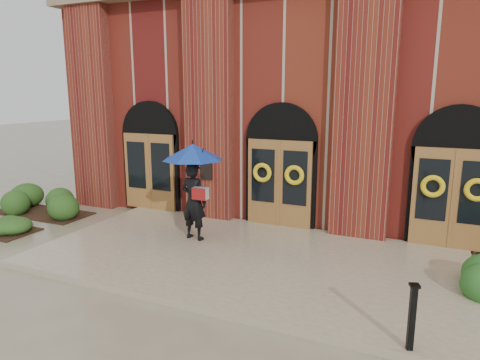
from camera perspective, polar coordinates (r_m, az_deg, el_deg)
The scene contains 7 objects.
ground at distance 10.33m, azimuth 0.14°, elevation -10.98°, with size 90.00×90.00×0.00m, color gray.
landing at distance 10.43m, azimuth 0.48°, elevation -10.31°, with size 10.00×5.30×0.15m, color tan.
church_building at distance 17.93m, azimuth 11.75°, elevation 9.90°, with size 16.20×12.53×7.00m.
man_with_umbrella at distance 11.09m, azimuth -6.26°, elevation 0.91°, with size 1.78×1.78×2.53m.
metal_post at distance 7.16m, azimuth 21.96°, elevation -16.43°, with size 0.18×0.18×1.06m.
hedge_wall_left at distance 15.68m, azimuth -25.01°, elevation -2.67°, with size 3.07×1.23×0.79m, color #234617.
hedge_front_left at distance 14.01m, azimuth -28.50°, elevation -5.35°, with size 1.25×1.07×0.44m, color #264919.
Camera 1 is at (3.86, -8.72, 3.98)m, focal length 32.00 mm.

